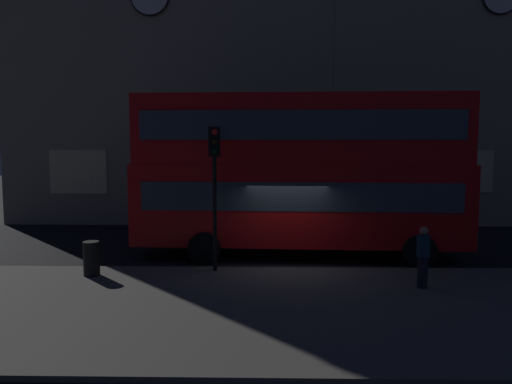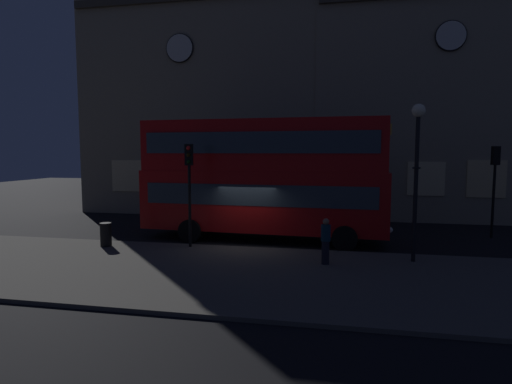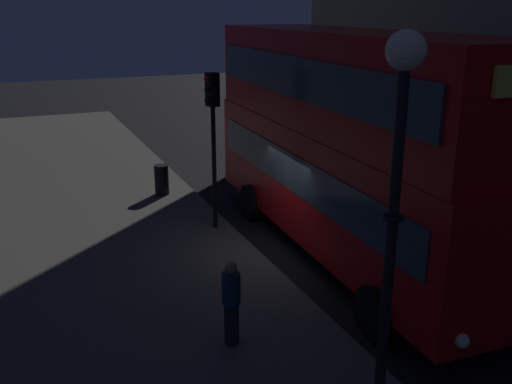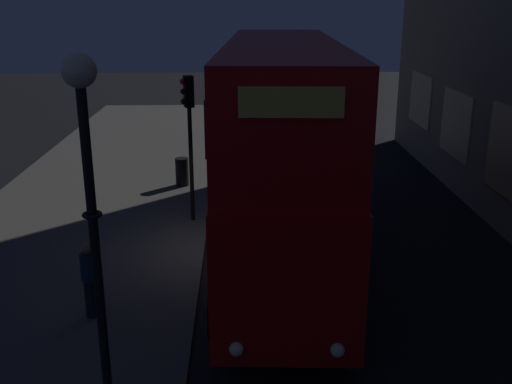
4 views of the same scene
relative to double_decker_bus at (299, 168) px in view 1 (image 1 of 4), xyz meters
The scene contains 8 objects.
ground_plane 3.32m from the double_decker_bus, 108.21° to the right, with size 80.00×80.00×0.00m, color black.
sidewalk_slab 6.26m from the double_decker_bus, 94.65° to the right, with size 44.00×7.17×0.12m, color #4C4944.
building_with_clock 12.99m from the double_decker_bus, 117.68° to the left, with size 15.28×9.11×15.61m.
building_plain_facade 14.94m from the double_decker_bus, 47.05° to the left, with size 15.39×8.54×15.75m.
double_decker_bus is the anchor object (origin of this frame).
traffic_light_near_kerb 3.51m from the double_decker_bus, 137.10° to the right, with size 0.37×0.39×4.16m.
pedestrian 5.36m from the double_decker_bus, 53.85° to the right, with size 0.33×0.33×1.59m.
litter_bin 7.09m from the double_decker_bus, 153.50° to the right, with size 0.45×0.45×0.96m, color black.
Camera 1 is at (-0.64, -15.55, 3.90)m, focal length 35.91 mm.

